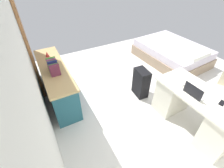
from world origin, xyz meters
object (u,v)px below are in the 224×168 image
suitcase_black (141,83)px  figurine_small (47,54)px  bed (172,53)px  laptop (194,93)px  credenza (57,82)px  computer_mouse (182,85)px  cell_phone_near_laptop (222,103)px  desk (195,110)px

suitcase_black → figurine_small: bearing=56.3°
bed → laptop: bearing=141.2°
credenza → bed: size_ratio=0.91×
computer_mouse → cell_phone_near_laptop: 0.61m
bed → computer_mouse: computer_mouse is taller
bed → computer_mouse: (-1.58, 1.45, 0.51)m
laptop → figurine_small: size_ratio=2.89×
suitcase_black → cell_phone_near_laptop: bearing=-158.9°
cell_phone_near_laptop → desk: bearing=7.4°
desk → laptop: bearing=64.9°
credenza → computer_mouse: 2.42m
bed → suitcase_black: suitcase_black is taller
computer_mouse → bed: bearing=-44.6°
desk → figurine_small: (2.37, 1.89, 0.42)m
bed → cell_phone_near_laptop: size_ratio=14.60×
credenza → cell_phone_near_laptop: 2.96m
bed → laptop: size_ratio=6.25×
computer_mouse → suitcase_black: bearing=12.8°
bed → suitcase_black: bearing=115.3°
figurine_small → laptop: bearing=-142.5°
desk → suitcase_black: size_ratio=2.32×
computer_mouse → cell_phone_near_laptop: computer_mouse is taller
laptop → computer_mouse: laptop is taller
suitcase_black → desk: bearing=-160.2°
credenza → suitcase_black: (-0.78, -1.59, -0.06)m
suitcase_black → computer_mouse: computer_mouse is taller
computer_mouse → figurine_small: size_ratio=0.91×
desk → computer_mouse: computer_mouse is taller
credenza → suitcase_black: credenza is taller
credenza → laptop: (-1.84, -1.77, 0.42)m
computer_mouse → credenza: bearing=46.8°
bed → laptop: laptop is taller
desk → cell_phone_near_laptop: bearing=-158.1°
bed → figurine_small: 3.33m
suitcase_black → cell_phone_near_laptop: 1.50m
desk → figurine_small: figurine_small is taller
desk → credenza: (1.89, 1.89, -0.01)m
laptop → credenza: bearing=43.9°
bed → figurine_small: (0.47, 3.25, 0.56)m
desk → bed: desk is taller
bed → desk: bearing=144.4°
cell_phone_near_laptop → figurine_small: 3.30m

